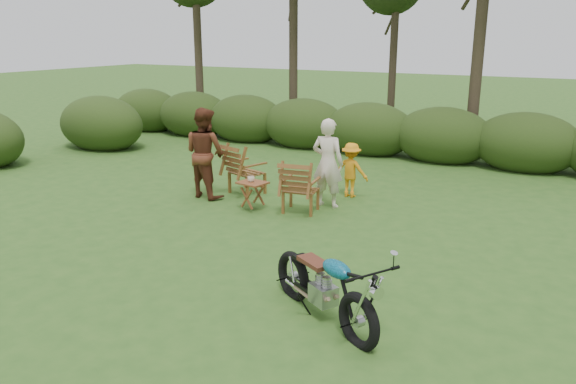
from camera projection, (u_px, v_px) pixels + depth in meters
The scene contains 10 objects.
ground at pixel (260, 300), 6.98m from camera, with size 80.00×80.00×0.00m, color #2A521B.
tree_line at pixel (480, 7), 13.91m from camera, with size 22.52×11.62×8.14m.
motorcycle at pixel (323, 318), 6.54m from camera, with size 1.86×0.71×1.06m, color #0E8FBC, non-canonical shape.
lawn_chair_right at pixel (301, 212), 10.41m from camera, with size 0.68×0.68×0.98m, color brown, non-canonical shape.
lawn_chair_left at pixel (247, 193), 11.60m from camera, with size 0.71×0.71×1.04m, color #5D2D17, non-canonical shape.
side_table at pixel (253, 196), 10.44m from camera, with size 0.52×0.44×0.54m, color brown, non-canonical shape.
cup at pixel (251, 179), 10.37m from camera, with size 0.13×0.13×0.10m, color beige.
adult_a at pixel (327, 206), 10.73m from camera, with size 0.62×0.40×1.69m, color beige.
adult_b at pixel (207, 196), 11.37m from camera, with size 0.88×0.68×1.80m, color #5C2B1A.
child at pixel (350, 196), 11.37m from camera, with size 0.71×0.41×1.10m, color orange.
Camera 1 is at (3.36, -5.39, 3.20)m, focal length 35.00 mm.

